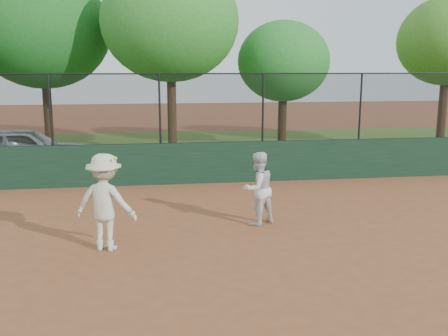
{
  "coord_description": "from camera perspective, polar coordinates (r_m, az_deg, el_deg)",
  "views": [
    {
      "loc": [
        -0.72,
        -8.34,
        3.34
      ],
      "look_at": [
        0.8,
        2.2,
        1.2
      ],
      "focal_mm": 40.0,
      "sensor_mm": 36.0,
      "label": 1
    }
  ],
  "objects": [
    {
      "name": "ground",
      "position": [
        9.01,
        -3.09,
        -10.42
      ],
      "size": [
        80.0,
        80.0,
        0.0
      ],
      "primitive_type": "plane",
      "color": "brown",
      "rests_on": "ground"
    },
    {
      "name": "back_wall",
      "position": [
        14.61,
        -5.24,
        0.52
      ],
      "size": [
        26.0,
        0.2,
        1.2
      ],
      "primitive_type": "cube",
      "color": "#173421",
      "rests_on": "ground"
    },
    {
      "name": "grass_strip",
      "position": [
        20.62,
        -6.1,
        2.0
      ],
      "size": [
        36.0,
        12.0,
        0.01
      ],
      "primitive_type": "cube",
      "color": "#38581B",
      "rests_on": "ground"
    },
    {
      "name": "parked_car",
      "position": [
        17.49,
        -21.86,
        1.98
      ],
      "size": [
        4.35,
        1.83,
        1.47
      ],
      "primitive_type": "imported",
      "rotation": [
        0.0,
        0.0,
        1.59
      ],
      "color": "silver",
      "rests_on": "ground"
    },
    {
      "name": "player_second",
      "position": [
        10.76,
        3.89,
        -2.34
      ],
      "size": [
        0.96,
        0.89,
        1.59
      ],
      "primitive_type": "imported",
      "rotation": [
        0.0,
        0.0,
        3.63
      ],
      "color": "silver",
      "rests_on": "ground"
    },
    {
      "name": "player_main",
      "position": [
        9.48,
        -13.41,
        -3.83
      ],
      "size": [
        1.33,
        1.04,
        1.81
      ],
      "color": "beige",
      "rests_on": "ground"
    },
    {
      "name": "fence_assembly",
      "position": [
        14.39,
        -5.47,
        6.92
      ],
      "size": [
        26.0,
        0.06,
        2.0
      ],
      "color": "black",
      "rests_on": "back_wall"
    },
    {
      "name": "tree_1",
      "position": [
        22.08,
        -20.05,
        14.58
      ],
      "size": [
        5.44,
        4.95,
        7.19
      ],
      "color": "#3F2815",
      "rests_on": "ground"
    },
    {
      "name": "tree_2",
      "position": [
        19.57,
        -6.18,
        16.28
      ],
      "size": [
        5.21,
        4.74,
        7.3
      ],
      "color": "#472E19",
      "rests_on": "ground"
    },
    {
      "name": "tree_3",
      "position": [
        21.22,
        6.82,
        11.98
      ],
      "size": [
        3.84,
        3.49,
        5.27
      ],
      "color": "#3A2513",
      "rests_on": "ground"
    },
    {
      "name": "tree_4",
      "position": [
        22.57,
        24.26,
        13.03
      ],
      "size": [
        4.1,
        3.73,
        6.17
      ],
      "color": "#462C19",
      "rests_on": "ground"
    }
  ]
}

